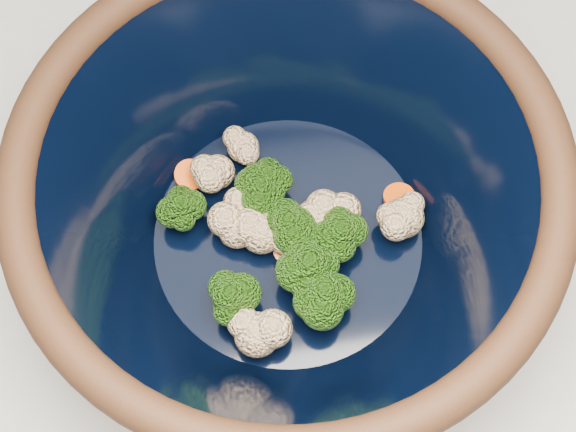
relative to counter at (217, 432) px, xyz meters
The scene contains 3 objects.
counter is the anchor object (origin of this frame).
mixing_bowl 0.56m from the counter, 31.57° to the left, with size 0.44×0.44×0.17m.
vegetable_pile 0.52m from the counter, 29.07° to the left, with size 0.21×0.19×0.06m.
Camera 1 is at (0.07, -0.18, 1.53)m, focal length 50.00 mm.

